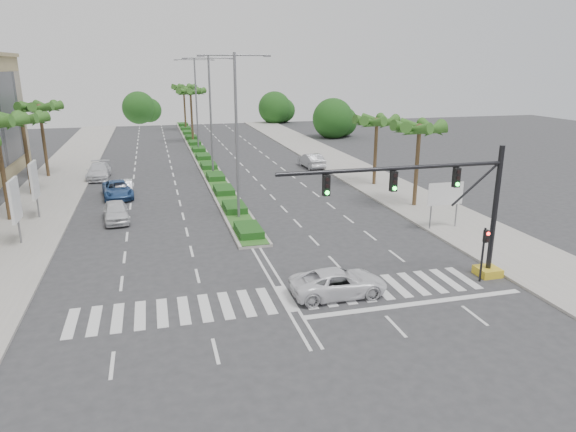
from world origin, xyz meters
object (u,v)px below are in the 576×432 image
car_parked_c (118,189)px  car_crossing (339,283)px  car_right (311,161)px  car_parked_d (99,171)px  car_parked_a (116,211)px  car_parked_b (124,188)px

car_parked_c → car_crossing: (11.76, -23.69, -0.04)m
car_parked_c → car_right: 22.20m
car_crossing → car_parked_d: bearing=23.3°
car_crossing → car_right: 33.50m
car_crossing → car_right: car_right is taller
car_parked_a → car_parked_d: (-2.54, 16.10, 0.03)m
car_parked_a → car_parked_b: bearing=82.4°
car_parked_b → car_crossing: bearing=-66.4°
car_parked_a → car_parked_d: 16.30m
car_parked_b → car_right: bearing=21.0°
car_right → car_parked_b: bearing=18.9°
car_parked_b → car_parked_c: bearing=-135.4°
car_parked_d → car_parked_a: bearing=-80.2°
car_parked_a → car_parked_b: 7.98m
car_parked_b → car_parked_d: bearing=107.9°
car_parked_a → car_parked_d: size_ratio=0.82×
car_parked_a → car_crossing: car_parked_a is taller
car_parked_b → car_parked_c: 0.77m
car_parked_c → car_crossing: 26.45m
car_parked_d → car_right: car_right is taller
car_parked_c → car_parked_d: car_parked_d is taller
car_parked_a → car_parked_d: bearing=93.4°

